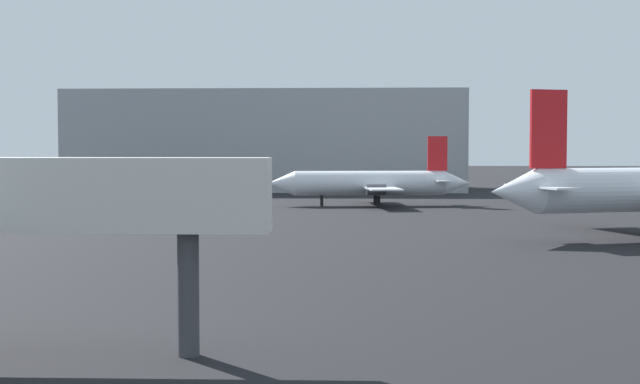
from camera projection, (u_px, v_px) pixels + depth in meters
name	position (u px, v px, depth m)	size (l,w,h in m)	color
airplane_distant	(371.00, 183.00, 101.96)	(23.44, 16.88, 7.96)	silver
terminal_building	(269.00, 141.00, 141.10)	(60.12, 22.34, 15.26)	#999EA3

